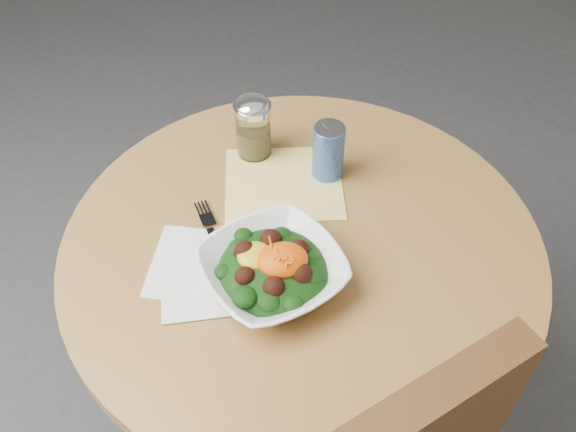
% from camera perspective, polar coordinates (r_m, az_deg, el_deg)
% --- Properties ---
extents(ground, '(6.00, 6.00, 0.00)m').
position_cam_1_polar(ground, '(1.83, 0.86, -17.76)').
color(ground, '#2F2F32').
rests_on(ground, ground).
extents(table, '(0.90, 0.90, 0.75)m').
position_cam_1_polar(table, '(1.35, 1.12, -7.71)').
color(table, black).
rests_on(table, ground).
extents(cloth_napkin, '(0.26, 0.25, 0.00)m').
position_cam_1_polar(cloth_napkin, '(1.30, -0.38, 2.93)').
color(cloth_napkin, '#FFB70D').
rests_on(cloth_napkin, table).
extents(paper_napkins, '(0.21, 0.23, 0.00)m').
position_cam_1_polar(paper_napkins, '(1.16, -7.49, -4.91)').
color(paper_napkins, silver).
rests_on(paper_napkins, table).
extents(salad_bowl, '(0.31, 0.31, 0.09)m').
position_cam_1_polar(salad_bowl, '(1.11, -1.37, -4.77)').
color(salad_bowl, white).
rests_on(salad_bowl, table).
extents(fork, '(0.06, 0.20, 0.00)m').
position_cam_1_polar(fork, '(1.20, -6.63, -1.78)').
color(fork, black).
rests_on(fork, table).
extents(spice_shaker, '(0.08, 0.08, 0.14)m').
position_cam_1_polar(spice_shaker, '(1.33, -3.11, 7.87)').
color(spice_shaker, silver).
rests_on(spice_shaker, table).
extents(beverage_can, '(0.06, 0.06, 0.12)m').
position_cam_1_polar(beverage_can, '(1.28, 3.60, 5.76)').
color(beverage_can, navy).
rests_on(beverage_can, table).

